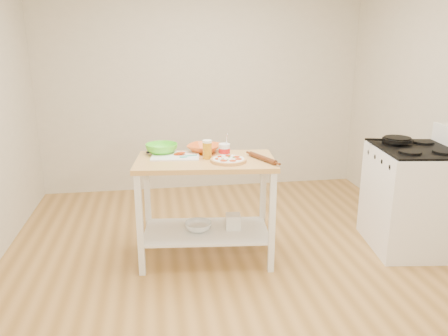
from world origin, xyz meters
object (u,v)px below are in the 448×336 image
at_px(pizza, 228,160).
at_px(orange_bowl, 204,148).
at_px(prep_island, 206,188).
at_px(yogurt_tub, 224,150).
at_px(green_bowl, 162,149).
at_px(beer_pint, 207,149).
at_px(rolling_pin, 263,158).
at_px(gas_stove, 411,198).
at_px(shelf_glass_bowl, 198,226).
at_px(cutting_board, 175,156).
at_px(skillet, 397,140).
at_px(spatula, 187,156).
at_px(shelf_bin, 233,221).
at_px(knife, 157,151).

bearing_deg(pizza, orange_bowl, 113.84).
height_order(prep_island, yogurt_tub, yogurt_tub).
bearing_deg(green_bowl, beer_pint, -32.22).
relative_size(yogurt_tub, rolling_pin, 0.59).
xyz_separation_m(gas_stove, shelf_glass_bowl, (-1.94, 0.08, -0.18)).
distance_m(cutting_board, rolling_pin, 0.74).
height_order(pizza, orange_bowl, orange_bowl).
distance_m(green_bowl, shelf_glass_bowl, 0.75).
bearing_deg(green_bowl, yogurt_tub, -22.16).
relative_size(skillet, pizza, 1.41).
height_order(pizza, shelf_glass_bowl, pizza).
relative_size(orange_bowl, rolling_pin, 0.82).
bearing_deg(gas_stove, prep_island, -174.37).
xyz_separation_m(spatula, green_bowl, (-0.21, 0.19, 0.03)).
xyz_separation_m(prep_island, beer_pint, (0.02, 0.02, 0.33)).
xyz_separation_m(cutting_board, shelf_bin, (0.48, -0.12, -0.58)).
bearing_deg(yogurt_tub, shelf_glass_bowl, -171.88).
height_order(spatula, green_bowl, green_bowl).
height_order(gas_stove, cutting_board, gas_stove).
distance_m(pizza, orange_bowl, 0.38).
bearing_deg(green_bowl, cutting_board, -47.75).
bearing_deg(beer_pint, spatula, 163.96).
xyz_separation_m(pizza, orange_bowl, (-0.15, 0.35, 0.02)).
height_order(orange_bowl, beer_pint, beer_pint).
distance_m(skillet, shelf_bin, 1.67).
bearing_deg(spatula, beer_pint, -21.84).
distance_m(spatula, beer_pint, 0.18).
xyz_separation_m(rolling_pin, shelf_glass_bowl, (-0.53, 0.13, -0.62)).
bearing_deg(pizza, shelf_bin, 61.06).
relative_size(cutting_board, orange_bowl, 1.53).
height_order(knife, orange_bowl, orange_bowl).
height_order(pizza, beer_pint, beer_pint).
relative_size(prep_island, spatula, 8.11).
bearing_deg(prep_island, spatula, 155.83).
relative_size(green_bowl, beer_pint, 1.77).
bearing_deg(yogurt_tub, prep_island, -166.28).
relative_size(knife, rolling_pin, 0.76).
height_order(pizza, rolling_pin, pizza).
bearing_deg(orange_bowl, rolling_pin, -39.52).
bearing_deg(skillet, knife, -168.03).
bearing_deg(gas_stove, spatula, -176.05).
relative_size(cutting_board, green_bowl, 1.56).
height_order(skillet, orange_bowl, skillet).
height_order(yogurt_tub, rolling_pin, yogurt_tub).
bearing_deg(skillet, shelf_glass_bowl, -160.61).
height_order(orange_bowl, rolling_pin, orange_bowl).
relative_size(spatula, orange_bowl, 0.53).
bearing_deg(cutting_board, knife, 143.72).
distance_m(green_bowl, yogurt_tub, 0.56).
relative_size(orange_bowl, green_bowl, 1.02).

